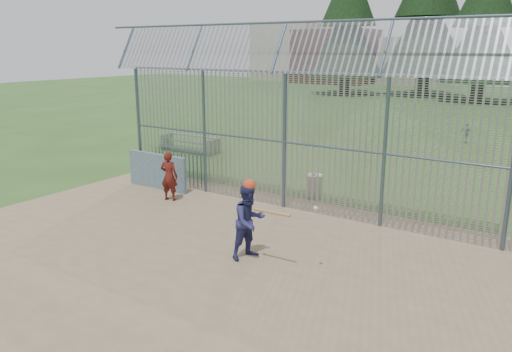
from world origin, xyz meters
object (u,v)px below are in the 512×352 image
Objects in this scene: batter at (249,221)px; trash_can at (314,186)px; dugout_wall at (157,171)px; bleacher at (190,143)px; onlooker at (169,176)px.

batter reaches higher than trash_can.
trash_can is (4.87, 2.05, -0.24)m from dugout_wall.
bleacher is at bearing 157.63° from trash_can.
batter reaches higher than bleacher.
dugout_wall reaches higher than bleacher.
bleacher is at bearing -68.59° from onlooker.
batter is 2.10× the size of trash_can.
onlooker reaches higher than bleacher.
onlooker is at bearing 82.83° from batter.
trash_can is at bearing 29.98° from batter.
trash_can is 8.76m from bleacher.
dugout_wall is 1.61× the size of onlooker.
batter reaches higher than onlooker.
onlooker is 4.59m from trash_can.
batter is at bearing -27.52° from dugout_wall.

